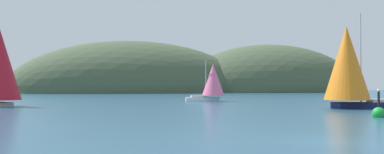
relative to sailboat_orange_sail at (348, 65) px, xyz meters
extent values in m
plane|color=navy|center=(-18.53, -24.35, -5.03)|extent=(360.00, 360.00, 0.00)
ellipsoid|color=#425138|center=(41.47, 110.65, -5.03)|extent=(74.79, 44.00, 37.90)
ellipsoid|color=#425138|center=(-13.53, 110.65, -5.03)|extent=(89.47, 44.00, 37.97)
cube|color=#191E4C|center=(2.44, -0.20, -4.67)|extent=(8.31, 2.90, 0.71)
cube|color=beige|center=(3.90, -0.32, -4.14)|extent=(2.74, 1.91, 0.36)
cylinder|color=#B2B2B7|center=(1.62, -0.13, 0.90)|extent=(0.14, 0.14, 10.44)
cone|color=orange|center=(-0.16, 0.01, 0.29)|extent=(5.61, 5.61, 8.61)
cube|color=white|center=(-10.77, 24.73, -4.69)|extent=(5.83, 2.46, 0.68)
cube|color=beige|center=(-11.77, 24.90, -4.17)|extent=(1.98, 1.46, 0.36)
cylinder|color=#B2B2B7|center=(-10.21, 24.64, -1.18)|extent=(0.14, 0.14, 6.34)
cone|color=pink|center=(-8.98, 24.43, -1.38)|extent=(4.33, 4.33, 5.34)
sphere|color=green|center=(-5.51, -12.17, -4.72)|extent=(1.10, 1.10, 1.10)
cylinder|color=black|center=(-5.51, -12.17, -3.68)|extent=(0.20, 0.20, 1.60)
sphere|color=#F2EA99|center=(-5.51, -12.17, -2.76)|extent=(0.24, 0.24, 0.24)
camera|label=1|loc=(-29.31, -42.26, -2.33)|focal=38.68mm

